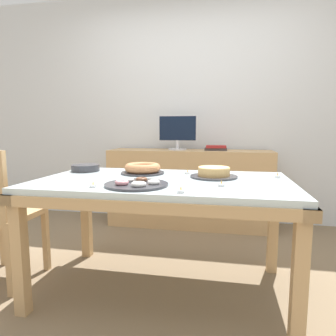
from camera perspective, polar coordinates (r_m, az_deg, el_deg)
ground_plane at (r=2.17m, az=-0.86°, el=-22.13°), size 12.00×12.00×0.00m
wall_back at (r=3.57m, az=4.82°, el=11.10°), size 8.00×0.10×2.60m
dining_table at (r=1.93m, az=-0.90°, el=-4.73°), size 1.62×0.95×0.75m
sideboard at (r=3.33m, az=4.09°, el=-3.83°), size 1.76×0.44×0.84m
computer_monitor at (r=3.28m, az=1.84°, el=6.76°), size 0.42×0.20×0.38m
book_stack at (r=3.25m, az=9.11°, el=3.79°), size 0.24×0.17×0.05m
cake_chocolate_round at (r=1.99m, az=8.72°, el=-0.94°), size 0.31×0.31×0.07m
cake_golden_bundt at (r=2.15m, az=-4.86°, el=-0.16°), size 0.31×0.31×0.07m
pastry_platter at (r=1.69m, az=-6.05°, el=-3.02°), size 0.36×0.36×0.04m
plate_stack at (r=2.35m, az=-15.43°, el=0.02°), size 0.21×0.21×0.05m
tealight_left_edge at (r=1.69m, az=-14.07°, el=-3.27°), size 0.04×0.04×0.04m
tealight_centre at (r=2.13m, az=3.74°, el=-0.88°), size 0.04×0.04×0.04m
tealight_right_edge at (r=1.69m, az=10.14°, el=-3.14°), size 0.04×0.04×0.04m
tealight_near_cakes at (r=2.08m, az=20.12°, el=-1.51°), size 0.04×0.04×0.04m
tealight_near_front at (r=1.50m, az=2.49°, el=-4.37°), size 0.04×0.04×0.04m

